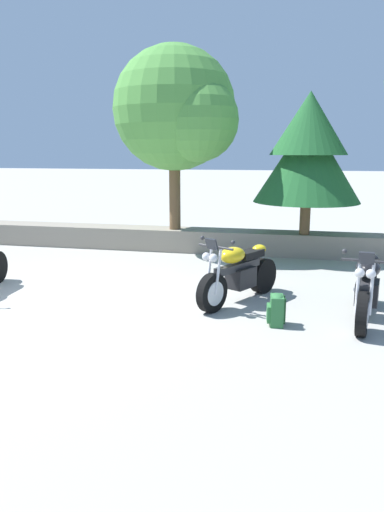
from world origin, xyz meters
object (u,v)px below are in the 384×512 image
at_px(motorcycle_yellow_centre, 238,274).
at_px(pine_tree_mid_right, 308,150).
at_px(leafy_tree_mid_left, 179,111).
at_px(rider_backpack, 276,309).
at_px(motorcycle_black_far_right, 367,288).

xyz_separation_m(motorcycle_yellow_centre, pine_tree_mid_right, (1.08, 3.85, 2.02)).
relative_size(leafy_tree_mid_left, pine_tree_mid_right, 1.36).
distance_m(rider_backpack, leafy_tree_mid_left, 6.38).
xyz_separation_m(rider_backpack, leafy_tree_mid_left, (-2.65, 4.87, 3.16)).
distance_m(motorcycle_yellow_centre, rider_backpack, 1.23).
bearing_deg(rider_backpack, leafy_tree_mid_left, 118.51).
bearing_deg(pine_tree_mid_right, rider_backpack, -94.66).
bearing_deg(leafy_tree_mid_left, pine_tree_mid_right, -0.56).
distance_m(motorcycle_black_far_right, leafy_tree_mid_left, 6.55).
xyz_separation_m(motorcycle_black_far_right, rider_backpack, (-1.29, -0.53, -0.24)).
distance_m(motorcycle_yellow_centre, pine_tree_mid_right, 4.48).
bearing_deg(motorcycle_yellow_centre, rider_backpack, -55.43).
bearing_deg(leafy_tree_mid_left, rider_backpack, -61.49).
distance_m(rider_backpack, pine_tree_mid_right, 5.36).
bearing_deg(rider_backpack, motorcycle_black_far_right, 22.19).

